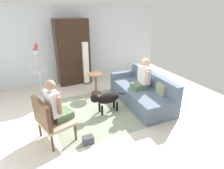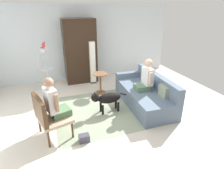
{
  "view_description": "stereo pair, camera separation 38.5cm",
  "coord_description": "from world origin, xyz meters",
  "px_view_note": "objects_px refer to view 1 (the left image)",
  "views": [
    {
      "loc": [
        -1.57,
        -3.87,
        2.53
      ],
      "look_at": [
        0.08,
        -0.36,
        0.88
      ],
      "focal_mm": 30.1,
      "sensor_mm": 36.0,
      "label": 1
    },
    {
      "loc": [
        -1.22,
        -4.02,
        2.53
      ],
      "look_at": [
        0.08,
        -0.36,
        0.88
      ],
      "focal_mm": 30.1,
      "sensor_mm": 36.0,
      "label": 2
    }
  ],
  "objects_px": {
    "person_on_armchair": "(55,104)",
    "dog": "(106,99)",
    "armoire_cabinet": "(72,52)",
    "handbag": "(88,140)",
    "round_end_table": "(96,82)",
    "armchair": "(49,118)",
    "column_lamp": "(86,64)",
    "parrot": "(36,47)",
    "couch": "(142,93)",
    "person_on_couch": "(143,76)",
    "bird_cage_stand": "(39,71)"
  },
  "relations": [
    {
      "from": "parrot",
      "to": "handbag",
      "type": "bearing_deg",
      "value": -78.48
    },
    {
      "from": "armchair",
      "to": "bird_cage_stand",
      "type": "xyz_separation_m",
      "value": [
        0.07,
        2.28,
        0.25
      ]
    },
    {
      "from": "person_on_couch",
      "to": "column_lamp",
      "type": "height_order",
      "value": "column_lamp"
    },
    {
      "from": "couch",
      "to": "bird_cage_stand",
      "type": "bearing_deg",
      "value": 145.94
    },
    {
      "from": "parrot",
      "to": "handbag",
      "type": "relative_size",
      "value": 0.89
    },
    {
      "from": "column_lamp",
      "to": "dog",
      "type": "bearing_deg",
      "value": -94.16
    },
    {
      "from": "dog",
      "to": "armoire_cabinet",
      "type": "relative_size",
      "value": 0.44
    },
    {
      "from": "person_on_armchair",
      "to": "handbag",
      "type": "distance_m",
      "value": 0.95
    },
    {
      "from": "person_on_couch",
      "to": "parrot",
      "type": "height_order",
      "value": "parrot"
    },
    {
      "from": "person_on_armchair",
      "to": "dog",
      "type": "height_order",
      "value": "person_on_armchair"
    },
    {
      "from": "couch",
      "to": "round_end_table",
      "type": "xyz_separation_m",
      "value": [
        -0.96,
        1.07,
        0.1
      ]
    },
    {
      "from": "person_on_couch",
      "to": "handbag",
      "type": "relative_size",
      "value": 3.96
    },
    {
      "from": "person_on_couch",
      "to": "round_end_table",
      "type": "height_order",
      "value": "person_on_couch"
    },
    {
      "from": "person_on_couch",
      "to": "armoire_cabinet",
      "type": "distance_m",
      "value": 2.66
    },
    {
      "from": "armchair",
      "to": "parrot",
      "type": "distance_m",
      "value": 2.47
    },
    {
      "from": "couch",
      "to": "bird_cage_stand",
      "type": "relative_size",
      "value": 1.54
    },
    {
      "from": "person_on_armchair",
      "to": "parrot",
      "type": "height_order",
      "value": "parrot"
    },
    {
      "from": "couch",
      "to": "dog",
      "type": "relative_size",
      "value": 2.27
    },
    {
      "from": "round_end_table",
      "to": "dog",
      "type": "xyz_separation_m",
      "value": [
        -0.16,
        -1.14,
        -0.01
      ]
    },
    {
      "from": "bird_cage_stand",
      "to": "armoire_cabinet",
      "type": "distance_m",
      "value": 1.35
    },
    {
      "from": "armchair",
      "to": "person_on_armchair",
      "type": "height_order",
      "value": "person_on_armchair"
    },
    {
      "from": "person_on_armchair",
      "to": "round_end_table",
      "type": "xyz_separation_m",
      "value": [
        1.43,
        1.64,
        -0.38
      ]
    },
    {
      "from": "armchair",
      "to": "handbag",
      "type": "relative_size",
      "value": 4.53
    },
    {
      "from": "couch",
      "to": "armchair",
      "type": "relative_size",
      "value": 2.27
    },
    {
      "from": "person_on_armchair",
      "to": "dog",
      "type": "relative_size",
      "value": 0.91
    },
    {
      "from": "armchair",
      "to": "bird_cage_stand",
      "type": "height_order",
      "value": "bird_cage_stand"
    },
    {
      "from": "armchair",
      "to": "armoire_cabinet",
      "type": "distance_m",
      "value": 3.2
    },
    {
      "from": "parrot",
      "to": "column_lamp",
      "type": "relative_size",
      "value": 0.13
    },
    {
      "from": "armchair",
      "to": "handbag",
      "type": "distance_m",
      "value": 0.87
    },
    {
      "from": "parrot",
      "to": "handbag",
      "type": "height_order",
      "value": "parrot"
    },
    {
      "from": "armoire_cabinet",
      "to": "couch",
      "type": "bearing_deg",
      "value": -60.25
    },
    {
      "from": "bird_cage_stand",
      "to": "column_lamp",
      "type": "xyz_separation_m",
      "value": [
        1.5,
        0.3,
        -0.07
      ]
    },
    {
      "from": "handbag",
      "to": "column_lamp",
      "type": "bearing_deg",
      "value": 72.42
    },
    {
      "from": "couch",
      "to": "round_end_table",
      "type": "height_order",
      "value": "couch"
    },
    {
      "from": "handbag",
      "to": "dog",
      "type": "bearing_deg",
      "value": 49.58
    },
    {
      "from": "dog",
      "to": "parrot",
      "type": "bearing_deg",
      "value": 127.53
    },
    {
      "from": "person_on_armchair",
      "to": "parrot",
      "type": "relative_size",
      "value": 4.62
    },
    {
      "from": "person_on_couch",
      "to": "round_end_table",
      "type": "bearing_deg",
      "value": 130.39
    },
    {
      "from": "person_on_armchair",
      "to": "column_lamp",
      "type": "bearing_deg",
      "value": 60.74
    },
    {
      "from": "armchair",
      "to": "parrot",
      "type": "height_order",
      "value": "parrot"
    },
    {
      "from": "bird_cage_stand",
      "to": "person_on_armchair",
      "type": "bearing_deg",
      "value": -87.88
    },
    {
      "from": "person_on_armchair",
      "to": "armoire_cabinet",
      "type": "xyz_separation_m",
      "value": [
        1.08,
        2.85,
        0.3
      ]
    },
    {
      "from": "person_on_armchair",
      "to": "armoire_cabinet",
      "type": "relative_size",
      "value": 0.4
    },
    {
      "from": "person_on_armchair",
      "to": "armoire_cabinet",
      "type": "bearing_deg",
      "value": 69.24
    },
    {
      "from": "handbag",
      "to": "person_on_armchair",
      "type": "bearing_deg",
      "value": 138.28
    },
    {
      "from": "parrot",
      "to": "person_on_couch",
      "type": "bearing_deg",
      "value": -34.93
    },
    {
      "from": "dog",
      "to": "column_lamp",
      "type": "distance_m",
      "value": 2.07
    },
    {
      "from": "person_on_armchair",
      "to": "column_lamp",
      "type": "height_order",
      "value": "column_lamp"
    },
    {
      "from": "round_end_table",
      "to": "person_on_couch",
      "type": "bearing_deg",
      "value": -49.61
    },
    {
      "from": "armchair",
      "to": "column_lamp",
      "type": "height_order",
      "value": "column_lamp"
    }
  ]
}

